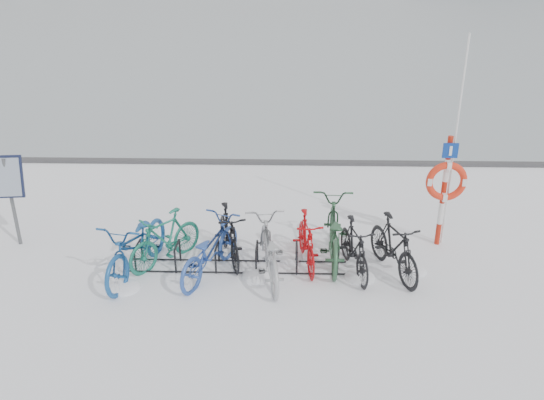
{
  "coord_description": "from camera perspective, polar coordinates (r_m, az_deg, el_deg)",
  "views": [
    {
      "loc": [
        0.87,
        -8.44,
        4.85
      ],
      "look_at": [
        0.62,
        0.6,
        1.09
      ],
      "focal_mm": 35.0,
      "sensor_mm": 36.0,
      "label": 1
    }
  ],
  "objects": [
    {
      "name": "bike_4",
      "position": [
        9.24,
        -0.37,
        -5.28
      ],
      "size": [
        1.02,
        2.11,
        1.06
      ],
      "primitive_type": "imported",
      "rotation": [
        0.0,
        0.0,
        3.3
      ],
      "color": "#9C9FA4",
      "rests_on": "ground"
    },
    {
      "name": "bike_8",
      "position": [
        9.61,
        12.98,
        -4.75
      ],
      "size": [
        1.01,
        1.85,
        1.07
      ],
      "primitive_type": "imported",
      "rotation": [
        0.0,
        0.0,
        0.3
      ],
      "color": "black",
      "rests_on": "ground"
    },
    {
      "name": "bike_rack",
      "position": [
        9.68,
        -3.79,
        -6.31
      ],
      "size": [
        4.0,
        0.48,
        0.46
      ],
      "color": "black",
      "rests_on": "ground"
    },
    {
      "name": "bike_6",
      "position": [
        9.89,
        6.6,
        -3.19
      ],
      "size": [
        0.86,
        2.22,
        1.15
      ],
      "primitive_type": "imported",
      "rotation": [
        0.0,
        0.0,
        3.1
      ],
      "color": "#2A5336",
      "rests_on": "ground"
    },
    {
      "name": "bike_7",
      "position": [
        9.52,
        8.85,
        -4.93
      ],
      "size": [
        0.75,
        1.71,
        0.99
      ],
      "primitive_type": "imported",
      "rotation": [
        0.0,
        0.0,
        0.18
      ],
      "color": "black",
      "rests_on": "ground"
    },
    {
      "name": "lifebuoy_station",
      "position": [
        10.5,
        18.24,
        1.92
      ],
      "size": [
        0.77,
        0.22,
        4.02
      ],
      "color": "#AE200D",
      "rests_on": "ground"
    },
    {
      "name": "snow_drifts",
      "position": [
        9.57,
        -1.11,
        -7.87
      ],
      "size": [
        6.24,
        1.72,
        0.22
      ],
      "color": "white",
      "rests_on": "ground"
    },
    {
      "name": "quay_edge",
      "position": [
        15.14,
        -1.78,
        4.09
      ],
      "size": [
        400.0,
        0.25,
        0.1
      ],
      "primitive_type": "cube",
      "color": "#3F3F42",
      "rests_on": "ground"
    },
    {
      "name": "info_board",
      "position": [
        11.2,
        -26.59,
        1.74
      ],
      "size": [
        0.63,
        0.3,
        1.83
      ],
      "rotation": [
        0.0,
        0.0,
        0.11
      ],
      "color": "#595B5E",
      "rests_on": "ground"
    },
    {
      "name": "bike_0",
      "position": [
        9.62,
        -14.29,
        -4.54
      ],
      "size": [
        1.2,
        2.31,
        1.16
      ],
      "primitive_type": "imported",
      "rotation": [
        0.0,
        0.0,
        -0.21
      ],
      "color": "#194E8F",
      "rests_on": "ground"
    },
    {
      "name": "bike_3",
      "position": [
        9.86,
        -4.66,
        -3.56
      ],
      "size": [
        0.97,
        1.79,
        1.04
      ],
      "primitive_type": "imported",
      "rotation": [
        0.0,
        0.0,
        0.3
      ],
      "color": "black",
      "rests_on": "ground"
    },
    {
      "name": "bike_1",
      "position": [
        9.9,
        -11.42,
        -3.93
      ],
      "size": [
        1.39,
        1.65,
        1.02
      ],
      "primitive_type": "imported",
      "rotation": [
        0.0,
        0.0,
        -0.64
      ],
      "color": "#1A705B",
      "rests_on": "ground"
    },
    {
      "name": "bike_5",
      "position": [
        9.68,
        3.73,
        -4.21
      ],
      "size": [
        0.68,
        1.7,
        0.99
      ],
      "primitive_type": "imported",
      "rotation": [
        0.0,
        0.0,
        0.13
      ],
      "color": "#B90B0F",
      "rests_on": "ground"
    },
    {
      "name": "ground",
      "position": [
        9.77,
        -3.76,
        -7.24
      ],
      "size": [
        900.0,
        900.0,
        0.0
      ],
      "primitive_type": "plane",
      "color": "white",
      "rests_on": "ground"
    },
    {
      "name": "bike_2",
      "position": [
        9.39,
        -6.73,
        -5.09
      ],
      "size": [
        1.36,
        2.08,
        1.03
      ],
      "primitive_type": "imported",
      "rotation": [
        0.0,
        0.0,
        2.76
      ],
      "color": "#2A4B9C",
      "rests_on": "ground"
    }
  ]
}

